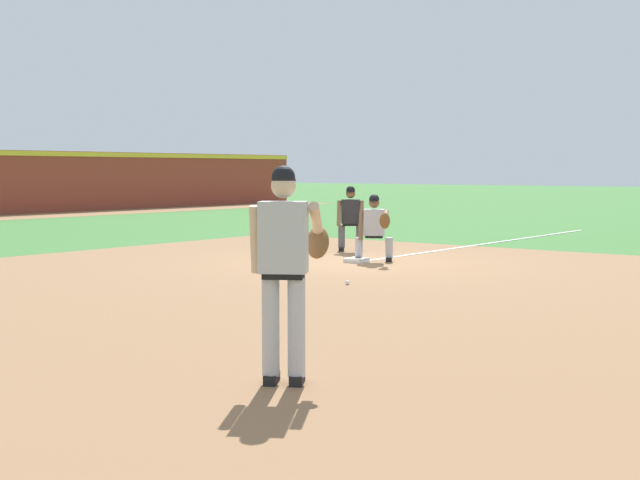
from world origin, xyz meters
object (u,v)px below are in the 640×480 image
pitcher (286,261)px  first_baseman (375,225)px  first_base_bag (357,260)px  umpire (351,216)px  baseball (347,283)px

pitcher → first_baseman: (8.77, 5.03, -0.33)m
first_base_bag → first_baseman: size_ratio=0.28×
first_baseman → umpire: bearing=47.5°
first_base_bag → umpire: (1.90, 1.51, 0.75)m
baseball → first_baseman: size_ratio=0.06×
baseball → first_baseman: 3.64m
first_base_bag → baseball: first_base_bag is taller
pitcher → umpire: bearing=33.1°
first_baseman → umpire: (1.58, 1.72, 0.06)m
umpire → first_baseman: bearing=-132.5°
first_base_bag → umpire: 2.54m
baseball → umpire: bearing=35.2°
umpire → baseball: bearing=-144.8°
baseball → umpire: 5.86m
first_base_bag → first_baseman: (0.32, -0.21, 0.69)m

